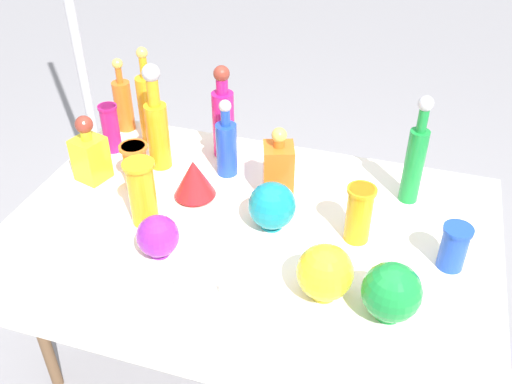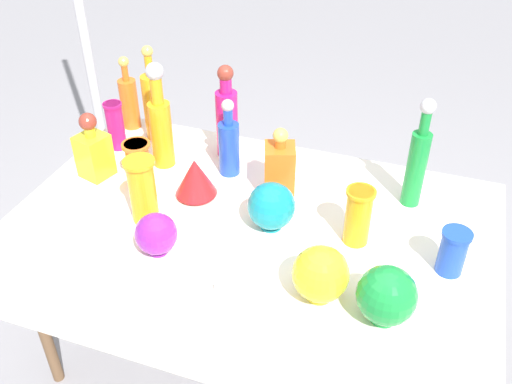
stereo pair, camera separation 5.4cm
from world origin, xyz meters
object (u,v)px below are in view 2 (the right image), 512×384
slender_vase_1 (142,189)px  round_bowl_1 (387,295)px  tall_bottle_1 (153,103)px  round_bowl_3 (271,206)px  tall_bottle_4 (227,117)px  square_decanter_1 (93,151)px  tall_bottle_3 (129,100)px  slender_vase_2 (453,250)px  round_bowl_2 (156,234)px  tall_bottle_0 (417,161)px  square_decanter_0 (280,169)px  slender_vase_3 (115,124)px  round_bowl_0 (321,274)px  slender_vase_0 (138,161)px  fluted_vase_0 (195,177)px  tall_bottle_5 (160,124)px  slender_vase_4 (358,215)px  tall_bottle_2 (229,145)px

slender_vase_1 → round_bowl_1: (0.85, -0.18, -0.04)m
tall_bottle_1 → round_bowl_3: (0.65, -0.41, -0.07)m
tall_bottle_4 → square_decanter_1: 0.52m
tall_bottle_3 → slender_vase_2: bearing=-19.0°
round_bowl_2 → tall_bottle_0: bearing=36.4°
square_decanter_0 → tall_bottle_0: bearing=13.9°
tall_bottle_3 → slender_vase_3: (0.03, -0.17, -0.02)m
round_bowl_0 → round_bowl_2: size_ratio=1.21×
slender_vase_0 → fluted_vase_0: slender_vase_0 is taller
tall_bottle_3 → round_bowl_1: tall_bottle_3 is taller
tall_bottle_5 → slender_vase_2: size_ratio=2.78×
tall_bottle_1 → round_bowl_0: (0.88, -0.67, -0.07)m
round_bowl_1 → tall_bottle_5: bearing=151.4°
slender_vase_4 → round_bowl_3: slender_vase_4 is taller
tall_bottle_2 → tall_bottle_4: size_ratio=0.82×
slender_vase_0 → round_bowl_2: 0.41m
slender_vase_0 → slender_vase_3: 0.28m
tall_bottle_3 → tall_bottle_5: bearing=-39.4°
tall_bottle_0 → tall_bottle_5: tall_bottle_5 is taller
tall_bottle_0 → tall_bottle_1: 1.08m
slender_vase_3 → round_bowl_2: slender_vase_3 is taller
slender_vase_2 → slender_vase_3: bearing=167.4°
square_decanter_0 → square_decanter_1: (-0.70, -0.11, -0.01)m
tall_bottle_0 → square_decanter_1: 1.18m
slender_vase_3 → slender_vase_4: slender_vase_4 is taller
slender_vase_0 → round_bowl_3: bearing=-9.2°
tall_bottle_0 → slender_vase_0: (-0.98, -0.21, -0.08)m
slender_vase_0 → slender_vase_4: 0.84m
round_bowl_0 → tall_bottle_2: bearing=133.1°
slender_vase_1 → round_bowl_3: (0.42, 0.10, -0.04)m
square_decanter_1 → slender_vase_4: size_ratio=1.30×
slender_vase_2 → tall_bottle_2: bearing=161.5°
tall_bottle_1 → round_bowl_0: tall_bottle_1 is taller
slender_vase_3 → round_bowl_2: (0.45, -0.52, -0.03)m
tall_bottle_2 → square_decanter_1: bearing=-158.7°
round_bowl_2 → slender_vase_0: bearing=126.5°
round_bowl_3 → square_decanter_0: bearing=99.4°
square_decanter_1 → slender_vase_3: square_decanter_1 is taller
slender_vase_4 → round_bowl_1: (0.14, -0.31, -0.02)m
slender_vase_4 → round_bowl_0: bearing=-100.1°
tall_bottle_1 → tall_bottle_3: (-0.14, 0.05, -0.03)m
tall_bottle_4 → fluted_vase_0: tall_bottle_4 is taller
slender_vase_1 → round_bowl_3: size_ratio=1.41×
square_decanter_1 → round_bowl_0: square_decanter_1 is taller
tall_bottle_0 → slender_vase_0: size_ratio=2.44×
tall_bottle_1 → fluted_vase_0: 0.47m
tall_bottle_0 → round_bowl_2: (-0.73, -0.54, -0.10)m
tall_bottle_1 → tall_bottle_2: bearing=-20.6°
round_bowl_1 → slender_vase_4: bearing=114.7°
tall_bottle_0 → slender_vase_0: bearing=-167.9°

